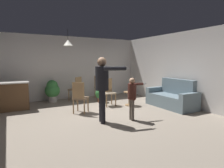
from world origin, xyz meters
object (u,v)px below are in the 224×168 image
at_px(couch_floral, 172,98).
at_px(dining_chair_by_counter, 108,91).
at_px(kitchen_counter, 9,96).
at_px(dining_chair_spare, 80,96).
at_px(potted_plant_corner, 100,93).
at_px(spare_remote_on_table, 130,91).
at_px(person_adult, 103,83).
at_px(dining_chair_near_wall, 100,86).
at_px(side_table_by_couch, 129,97).
at_px(dining_chair_centre_back, 76,88).
at_px(potted_plant_by_wall, 52,90).
at_px(person_child, 132,94).

relative_size(couch_floral, dining_chair_by_counter, 1.81).
bearing_deg(kitchen_counter, dining_chair_spare, -37.58).
height_order(potted_plant_corner, spare_remote_on_table, potted_plant_corner).
bearing_deg(person_adult, potted_plant_corner, 168.60).
xyz_separation_m(couch_floral, dining_chair_near_wall, (-1.61, 2.69, 0.21)).
bearing_deg(side_table_by_couch, couch_floral, -37.35).
bearing_deg(couch_floral, dining_chair_centre_back, 45.76).
height_order(dining_chair_centre_back, potted_plant_by_wall, dining_chair_centre_back).
xyz_separation_m(dining_chair_centre_back, dining_chair_spare, (-0.50, -1.86, 0.00)).
distance_m(side_table_by_couch, person_adult, 2.29).
bearing_deg(dining_chair_near_wall, person_adult, -45.83).
xyz_separation_m(person_child, spare_remote_on_table, (0.93, 1.47, -0.20)).
bearing_deg(spare_remote_on_table, dining_chair_centre_back, 130.00).
relative_size(dining_chair_spare, spare_remote_on_table, 7.69).
height_order(person_child, dining_chair_by_counter, person_child).
height_order(kitchen_counter, person_adult, person_adult).
relative_size(person_child, dining_chair_centre_back, 1.19).
height_order(couch_floral, dining_chair_spare, same).
bearing_deg(person_adult, person_child, 88.29).
bearing_deg(dining_chair_spare, potted_plant_corner, 83.49).
relative_size(dining_chair_by_counter, potted_plant_corner, 1.58).
xyz_separation_m(side_table_by_couch, spare_remote_on_table, (0.01, -0.03, 0.21)).
distance_m(kitchen_counter, dining_chair_spare, 2.47).
distance_m(couch_floral, person_adult, 3.07).
distance_m(dining_chair_centre_back, spare_remote_on_table, 2.29).
relative_size(couch_floral, dining_chair_spare, 1.81).
height_order(dining_chair_by_counter, dining_chair_spare, same).
xyz_separation_m(kitchen_counter, dining_chair_by_counter, (3.25, -0.97, 0.07)).
xyz_separation_m(potted_plant_corner, potted_plant_by_wall, (-1.69, 0.91, 0.14)).
relative_size(person_adult, dining_chair_spare, 1.75).
distance_m(couch_floral, potted_plant_by_wall, 4.63).
xyz_separation_m(person_adult, potted_plant_corner, (1.04, 2.36, -0.73)).
bearing_deg(potted_plant_corner, dining_chair_near_wall, 66.86).
distance_m(kitchen_counter, potted_plant_by_wall, 1.66).
bearing_deg(potted_plant_corner, person_adult, -113.88).
bearing_deg(dining_chair_by_counter, couch_floral, 149.45).
bearing_deg(dining_chair_spare, person_adult, -38.37).
height_order(dining_chair_by_counter, dining_chair_centre_back, same).
bearing_deg(dining_chair_spare, couch_floral, 26.28).
xyz_separation_m(dining_chair_by_counter, dining_chair_spare, (-1.29, -0.53, 0.00)).
bearing_deg(person_adult, side_table_by_couch, 139.28).
distance_m(side_table_by_couch, person_child, 1.81).
bearing_deg(dining_chair_by_counter, dining_chair_near_wall, -97.17).
distance_m(dining_chair_centre_back, potted_plant_by_wall, 0.95).
distance_m(person_child, dining_chair_centre_back, 3.28).
bearing_deg(person_child, couch_floral, 116.02).
height_order(person_child, dining_chair_spare, person_child).
bearing_deg(dining_chair_spare, dining_chair_near_wall, 90.57).
bearing_deg(dining_chair_centre_back, potted_plant_by_wall, 129.80).
xyz_separation_m(couch_floral, kitchen_counter, (-5.15, 2.30, 0.15)).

